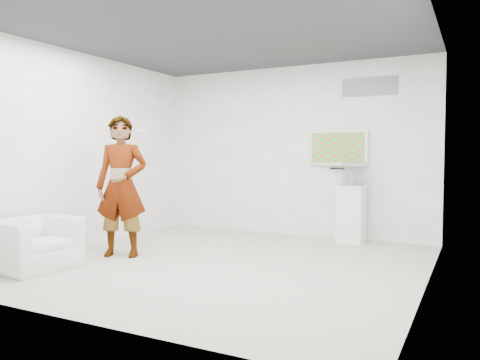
{
  "coord_description": "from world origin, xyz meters",
  "views": [
    {
      "loc": [
        2.97,
        -5.38,
        1.43
      ],
      "look_at": [
        -0.08,
        0.6,
        1.07
      ],
      "focal_mm": 35.0,
      "sensor_mm": 36.0,
      "label": 1
    }
  ],
  "objects": [
    {
      "name": "console",
      "position": [
        1.14,
        2.22,
        1.04
      ],
      "size": [
        0.08,
        0.16,
        0.21
      ],
      "primitive_type": "cube",
      "rotation": [
        0.0,
        0.0,
        0.26
      ],
      "color": "white",
      "rests_on": "pedestal"
    },
    {
      "name": "pedestal",
      "position": [
        1.14,
        2.22,
        0.47
      ],
      "size": [
        0.46,
        0.46,
        0.94
      ],
      "primitive_type": "cube",
      "rotation": [
        0.0,
        0.0,
        -0.01
      ],
      "color": "white",
      "rests_on": "room"
    },
    {
      "name": "floor_uplight",
      "position": [
        1.15,
        2.34,
        0.15
      ],
      "size": [
        0.21,
        0.21,
        0.3
      ],
      "primitive_type": "cylinder",
      "rotation": [
        0.0,
        0.0,
        0.1
      ],
      "color": "white",
      "rests_on": "room"
    },
    {
      "name": "tv",
      "position": [
        0.85,
        2.45,
        1.55
      ],
      "size": [
        1.0,
        0.08,
        0.6
      ],
      "primitive_type": "cube",
      "color": "silver",
      "rests_on": "room"
    },
    {
      "name": "vitrine",
      "position": [
        1.14,
        2.22,
        1.12
      ],
      "size": [
        0.45,
        0.45,
        0.37
      ],
      "primitive_type": "cube",
      "rotation": [
        0.0,
        0.0,
        0.24
      ],
      "color": "white",
      "rests_on": "pedestal"
    },
    {
      "name": "wii_remote",
      "position": [
        -1.31,
        -0.08,
        1.78
      ],
      "size": [
        0.03,
        0.12,
        0.03
      ],
      "primitive_type": "cube",
      "rotation": [
        0.0,
        0.0,
        -0.02
      ],
      "color": "white",
      "rests_on": "person"
    },
    {
      "name": "logo_decal",
      "position": [
        1.35,
        2.49,
        2.55
      ],
      "size": [
        0.9,
        0.02,
        0.3
      ],
      "primitive_type": "cube",
      "color": "gray",
      "rests_on": "room"
    },
    {
      "name": "room",
      "position": [
        0.0,
        0.0,
        1.5
      ],
      "size": [
        5.01,
        5.01,
        3.0
      ],
      "color": "#B7B3A8",
      "rests_on": "ground"
    },
    {
      "name": "person",
      "position": [
        -1.48,
        -0.31,
        0.99
      ],
      "size": [
        0.85,
        0.71,
        1.98
      ],
      "primitive_type": "imported",
      "rotation": [
        0.0,
        0.0,
        0.38
      ],
      "color": "white",
      "rests_on": "room"
    },
    {
      "name": "armchair",
      "position": [
        -1.99,
        -1.38,
        0.32
      ],
      "size": [
        0.92,
        1.04,
        0.63
      ],
      "primitive_type": "imported",
      "rotation": [
        0.0,
        0.0,
        1.49
      ],
      "color": "white",
      "rests_on": "room"
    }
  ]
}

